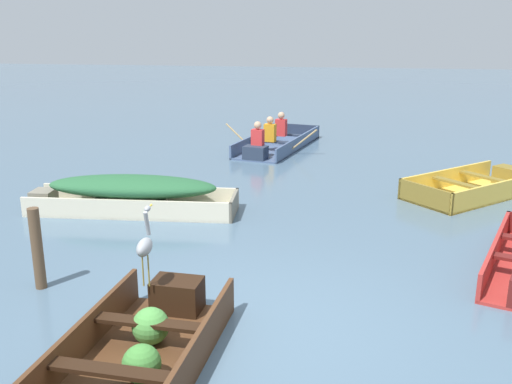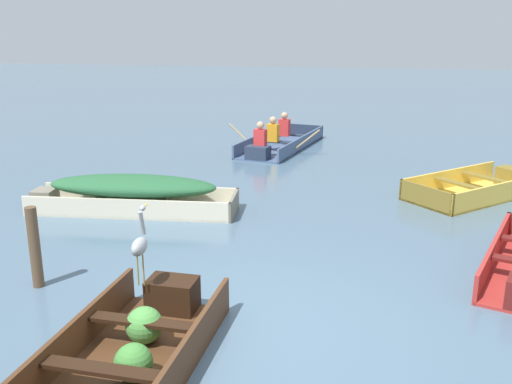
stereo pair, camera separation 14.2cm
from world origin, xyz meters
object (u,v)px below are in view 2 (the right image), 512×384
dinghy_dark_varnish_foreground (134,349)px  skiff_yellow_far_moored (479,188)px  rowboat_slate_blue_with_crew (278,142)px  mooring_post (35,247)px  heron_on_dinghy (140,244)px  skiff_cream_mid_moored (131,191)px

dinghy_dark_varnish_foreground → skiff_yellow_far_moored: size_ratio=1.01×
rowboat_slate_blue_with_crew → mooring_post: 8.66m
rowboat_slate_blue_with_crew → heron_on_dinghy: (-0.12, -9.03, 0.68)m
skiff_yellow_far_moored → mooring_post: bearing=-139.6°
rowboat_slate_blue_with_crew → skiff_yellow_far_moored: bearing=-38.1°
heron_on_dinghy → dinghy_dark_varnish_foreground: bearing=-74.7°
dinghy_dark_varnish_foreground → heron_on_dinghy: size_ratio=3.31×
skiff_cream_mid_moored → rowboat_slate_blue_with_crew: bearing=72.7°
skiff_cream_mid_moored → skiff_yellow_far_moored: skiff_cream_mid_moored is taller
heron_on_dinghy → mooring_post: 1.70m
skiff_cream_mid_moored → heron_on_dinghy: bearing=-65.6°
skiff_yellow_far_moored → mooring_post: (-5.99, -5.11, 0.37)m
skiff_yellow_far_moored → heron_on_dinghy: bearing=-128.1°
dinghy_dark_varnish_foreground → heron_on_dinghy: (-0.23, 0.82, 0.72)m
skiff_cream_mid_moored → rowboat_slate_blue_with_crew: rowboat_slate_blue_with_crew is taller
dinghy_dark_varnish_foreground → skiff_cream_mid_moored: size_ratio=0.78×
dinghy_dark_varnish_foreground → skiff_cream_mid_moored: skiff_cream_mid_moored is taller
dinghy_dark_varnish_foreground → mooring_post: 2.28m
skiff_yellow_far_moored → rowboat_slate_blue_with_crew: size_ratio=0.74×
dinghy_dark_varnish_foreground → mooring_post: mooring_post is taller
dinghy_dark_varnish_foreground → rowboat_slate_blue_with_crew: 9.85m
rowboat_slate_blue_with_crew → mooring_post: (-1.69, -8.49, 0.31)m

